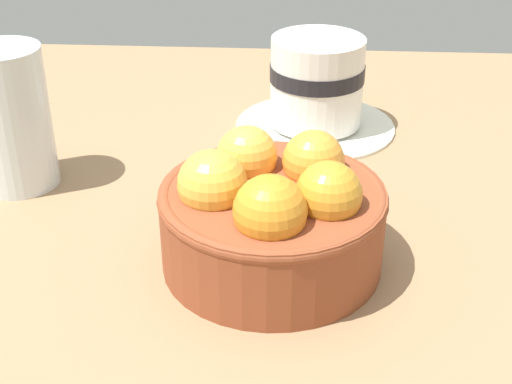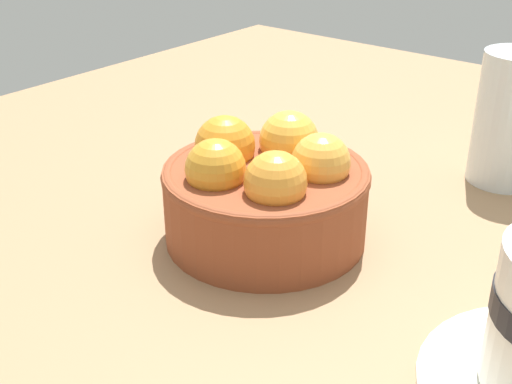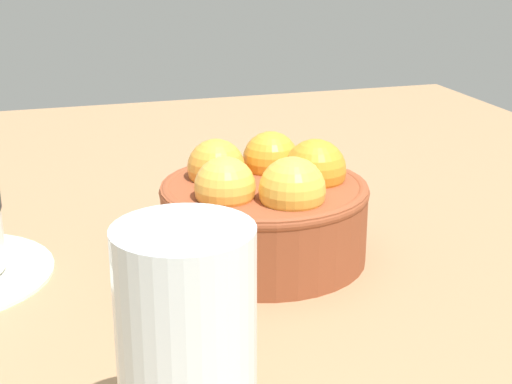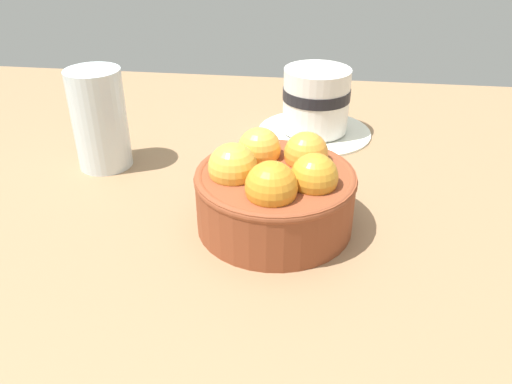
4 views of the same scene
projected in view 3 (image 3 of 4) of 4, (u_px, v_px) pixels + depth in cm
name	position (u px, v px, depth cm)	size (l,w,h in cm)	color
ground_plane	(264.00, 285.00, 59.57)	(113.96, 93.01, 4.73)	#997551
terracotta_bowl	(265.00, 208.00, 57.47)	(15.50, 15.50, 8.92)	brown
water_glass	(187.00, 350.00, 34.57)	(6.30, 6.30, 11.77)	silver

